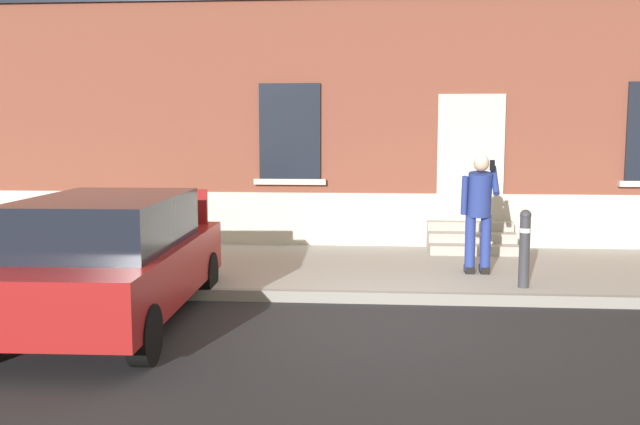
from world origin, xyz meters
name	(u,v)px	position (x,y,z in m)	size (l,w,h in m)	color
ground_plane	(365,323)	(0.00, 0.00, 0.00)	(80.00, 80.00, 0.00)	#232326
sidewalk	(368,269)	(0.00, 2.80, 0.07)	(24.00, 3.60, 0.15)	#99968E
curb_edge	(366,297)	(0.00, 0.94, 0.07)	(24.00, 0.12, 0.15)	gray
building_facade	(371,48)	(0.00, 5.29, 3.73)	(24.00, 1.52, 7.50)	brown
entrance_stoop	(471,239)	(1.77, 4.23, 0.34)	(1.49, 0.96, 0.48)	#9E998E
hatchback_car_red	(111,257)	(-2.91, -0.30, 0.79)	(1.88, 4.11, 1.50)	maroon
bollard_near_person	(525,246)	(2.08, 1.35, 0.71)	(0.15, 0.15, 1.04)	#333338
bollard_far_left	(193,241)	(-2.39, 1.35, 0.71)	(0.15, 0.15, 1.04)	#333338
person_on_phone	(479,206)	(1.59, 2.18, 1.15)	(0.51, 0.51, 1.74)	navy
planter_cream	(45,223)	(-5.68, 3.83, 0.61)	(0.44, 0.44, 0.86)	beige
planter_terracotta	(165,223)	(-3.56, 3.91, 0.61)	(0.44, 0.44, 0.86)	#B25B38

